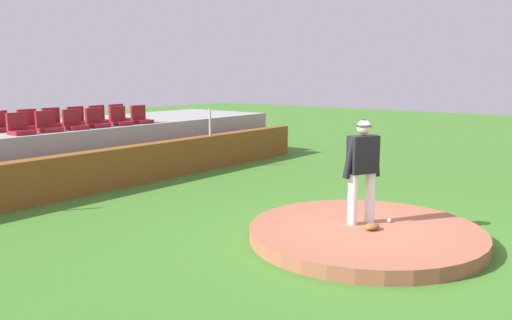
% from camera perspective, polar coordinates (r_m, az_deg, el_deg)
% --- Properties ---
extents(ground_plane, '(60.00, 60.00, 0.00)m').
position_cam_1_polar(ground_plane, '(8.99, 11.88, -8.60)').
color(ground_plane, '#3F7727').
extents(pitchers_mound, '(3.89, 3.89, 0.22)m').
position_cam_1_polar(pitchers_mound, '(8.96, 11.90, -7.92)').
color(pitchers_mound, '#9D5A41').
rests_on(pitchers_mound, ground_plane).
extents(pitcher, '(0.70, 0.46, 1.80)m').
position_cam_1_polar(pitcher, '(8.92, 11.63, -0.34)').
color(pitcher, white).
rests_on(pitcher, pitchers_mound).
extents(baseball, '(0.07, 0.07, 0.07)m').
position_cam_1_polar(baseball, '(9.29, 14.42, -6.44)').
color(baseball, white).
rests_on(baseball, pitchers_mound).
extents(fielding_glove, '(0.33, 0.25, 0.11)m').
position_cam_1_polar(fielding_glove, '(8.79, 12.63, -7.15)').
color(fielding_glove, brown).
rests_on(fielding_glove, pitchers_mound).
extents(brick_barrier, '(14.06, 0.40, 0.97)m').
position_cam_1_polar(brick_barrier, '(13.13, -15.00, -0.82)').
color(brick_barrier, brown).
rests_on(brick_barrier, ground_plane).
extents(fence_post_right, '(0.06, 0.06, 0.80)m').
position_cam_1_polar(fence_post_right, '(15.21, -5.08, 4.21)').
color(fence_post_right, silver).
rests_on(fence_post_right, brick_barrier).
extents(bleacher_platform, '(13.93, 3.65, 1.38)m').
position_cam_1_polar(bleacher_platform, '(15.19, -20.79, 1.01)').
color(bleacher_platform, '#999898').
rests_on(bleacher_platform, ground_plane).
extents(stadium_chair_0, '(0.48, 0.44, 0.50)m').
position_cam_1_polar(stadium_chair_0, '(13.11, -24.51, 3.25)').
color(stadium_chair_0, maroon).
rests_on(stadium_chair_0, bleacher_platform).
extents(stadium_chair_1, '(0.48, 0.44, 0.50)m').
position_cam_1_polar(stadium_chair_1, '(13.47, -21.89, 3.57)').
color(stadium_chair_1, maroon).
rests_on(stadium_chair_1, bleacher_platform).
extents(stadium_chair_2, '(0.48, 0.44, 0.50)m').
position_cam_1_polar(stadium_chair_2, '(13.81, -19.34, 3.84)').
color(stadium_chair_2, maroon).
rests_on(stadium_chair_2, bleacher_platform).
extents(stadium_chair_3, '(0.48, 0.44, 0.50)m').
position_cam_1_polar(stadium_chair_3, '(14.19, -17.11, 4.09)').
color(stadium_chair_3, maroon).
rests_on(stadium_chair_3, bleacher_platform).
extents(stadium_chair_4, '(0.48, 0.44, 0.50)m').
position_cam_1_polar(stadium_chair_4, '(14.61, -14.72, 4.35)').
color(stadium_chair_4, maroon).
rests_on(stadium_chair_4, bleacher_platform).
extents(stadium_chair_5, '(0.48, 0.44, 0.50)m').
position_cam_1_polar(stadium_chair_5, '(15.04, -12.56, 4.57)').
color(stadium_chair_5, maroon).
rests_on(stadium_chair_5, bleacher_platform).
extents(stadium_chair_6, '(0.48, 0.44, 0.50)m').
position_cam_1_polar(stadium_chair_6, '(13.94, -26.33, 3.44)').
color(stadium_chair_6, maroon).
rests_on(stadium_chair_6, bleacher_platform).
extents(stadium_chair_7, '(0.48, 0.44, 0.50)m').
position_cam_1_polar(stadium_chair_7, '(14.24, -23.64, 3.74)').
color(stadium_chair_7, maroon).
rests_on(stadium_chair_7, bleacher_platform).
extents(stadium_chair_8, '(0.48, 0.44, 0.50)m').
position_cam_1_polar(stadium_chair_8, '(14.61, -21.37, 4.00)').
color(stadium_chair_8, maroon).
rests_on(stadium_chair_8, bleacher_platform).
extents(stadium_chair_9, '(0.48, 0.44, 0.50)m').
position_cam_1_polar(stadium_chair_9, '(14.93, -18.98, 4.25)').
color(stadium_chair_9, maroon).
rests_on(stadium_chair_9, bleacher_platform).
extents(stadium_chair_10, '(0.48, 0.44, 0.50)m').
position_cam_1_polar(stadium_chair_10, '(15.30, -16.86, 4.47)').
color(stadium_chair_10, maroon).
rests_on(stadium_chair_10, bleacher_platform).
extents(stadium_chair_11, '(0.48, 0.44, 0.50)m').
position_cam_1_polar(stadium_chair_11, '(15.73, -14.86, 4.68)').
color(stadium_chair_11, maroon).
rests_on(stadium_chair_11, bleacher_platform).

